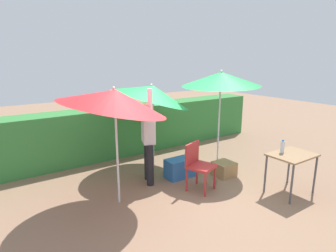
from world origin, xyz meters
TOP-DOWN VIEW (x-y plane):
  - ground_plane at (0.00, 0.00)m, footprint 24.00×24.00m
  - hedge_row at (0.00, 2.25)m, footprint 8.00×0.70m
  - umbrella_rainbow at (-1.24, -0.02)m, footprint 1.78×1.75m
  - umbrella_orange at (1.37, 0.28)m, footprint 1.71×1.71m
  - umbrella_yellow at (0.10, 1.06)m, footprint 1.80×1.77m
  - person_vendor at (-0.41, 0.36)m, footprint 0.33×0.55m
  - chair_plastic at (0.18, -0.42)m, footprint 0.57×0.57m
  - cooler_box at (0.23, 0.20)m, footprint 0.59×0.33m
  - crate_cardboard at (1.03, -0.26)m, footprint 0.40×0.40m
  - folding_table at (1.46, -1.48)m, footprint 0.80×0.60m
  - bottle_water at (1.37, -1.33)m, footprint 0.07×0.07m

SIDE VIEW (x-z plane):
  - ground_plane at x=0.00m, z-range 0.00..0.00m
  - crate_cardboard at x=1.03m, z-range 0.00..0.29m
  - cooler_box at x=0.23m, z-range 0.00..0.40m
  - chair_plastic at x=0.18m, z-range 0.07..0.96m
  - hedge_row at x=0.00m, z-range 0.00..1.21m
  - folding_table at x=1.46m, z-range 0.28..1.03m
  - bottle_water at x=1.37m, z-range 0.74..0.98m
  - person_vendor at x=-0.41m, z-range -0.01..1.87m
  - umbrella_yellow at x=0.10m, z-range 0.61..2.72m
  - umbrella_rainbow at x=-1.24m, z-range 0.71..2.84m
  - umbrella_orange at x=1.37m, z-range 0.88..3.03m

